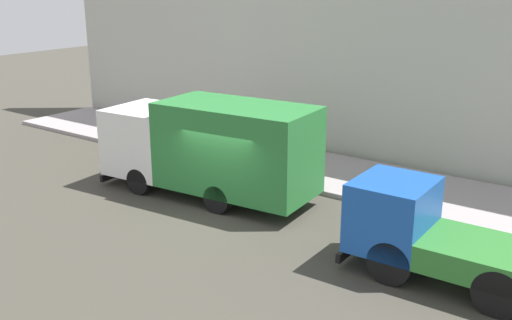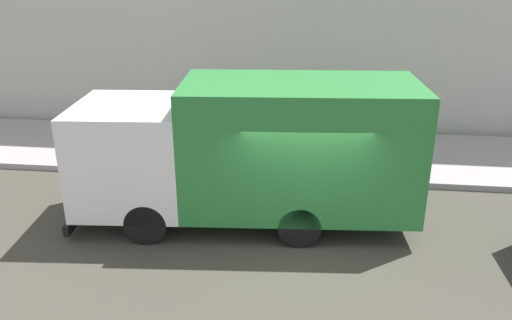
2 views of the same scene
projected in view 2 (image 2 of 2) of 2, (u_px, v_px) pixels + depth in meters
The scene contains 6 objects.
ground at pixel (304, 242), 10.91m from camera, with size 80.00×80.00×0.00m, color #3F3C34.
sidewalk at pixel (309, 153), 15.52m from camera, with size 4.04×30.00×0.16m, color #999192.
large_utility_truck at pixel (251, 149), 11.21m from camera, with size 3.01×7.52×3.16m.
pedestrian_walking at pixel (218, 114), 16.01m from camera, with size 0.43×0.43×1.66m.
traffic_cone_orange at pixel (91, 147), 14.79m from camera, with size 0.47×0.47×0.67m, color orange.
street_sign_post at pixel (306, 124), 13.50m from camera, with size 0.44×0.08×2.25m.
Camera 2 is at (-9.57, -0.12, 5.60)m, focal length 36.60 mm.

